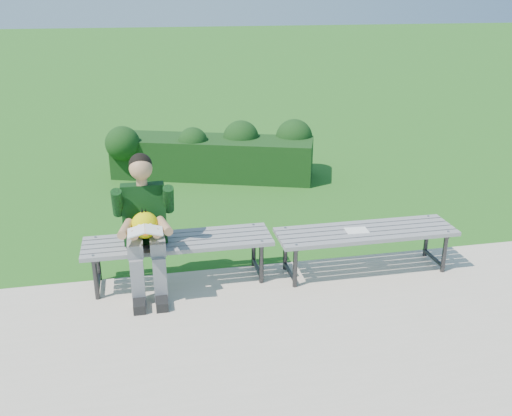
% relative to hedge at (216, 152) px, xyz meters
% --- Properties ---
extents(ground, '(80.00, 80.00, 0.00)m').
position_rel_hedge_xyz_m(ground, '(-0.22, -3.15, -0.38)').
color(ground, '#357E1C').
rests_on(ground, ground).
extents(walkway, '(30.00, 3.50, 0.02)m').
position_rel_hedge_xyz_m(walkway, '(-0.22, -4.90, -0.37)').
color(walkway, beige).
rests_on(walkway, ground).
extents(hedge, '(3.28, 1.70, 0.85)m').
position_rel_hedge_xyz_m(hedge, '(0.00, 0.00, 0.00)').
color(hedge, '#123813').
rests_on(hedge, ground).
extents(bench_left, '(1.80, 0.50, 0.46)m').
position_rel_hedge_xyz_m(bench_left, '(-0.83, -3.33, 0.04)').
color(bench_left, gray).
rests_on(bench_left, walkway).
extents(bench_right, '(1.80, 0.50, 0.46)m').
position_rel_hedge_xyz_m(bench_right, '(1.03, -3.48, 0.04)').
color(bench_right, gray).
rests_on(bench_right, walkway).
extents(seated_boy, '(0.56, 0.76, 1.31)m').
position_rel_hedge_xyz_m(seated_boy, '(-1.13, -3.43, 0.33)').
color(seated_boy, slate).
rests_on(seated_boy, walkway).
extents(paper_sheet, '(0.23, 0.18, 0.01)m').
position_rel_hedge_xyz_m(paper_sheet, '(0.93, -3.48, 0.09)').
color(paper_sheet, white).
rests_on(paper_sheet, bench_right).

